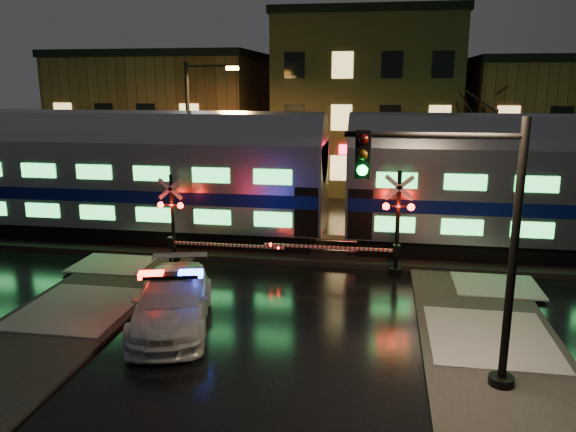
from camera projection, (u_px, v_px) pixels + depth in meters
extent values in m
plane|color=black|center=(287.00, 291.00, 20.28)|extent=(120.00, 120.00, 0.00)
cube|color=black|center=(306.00, 249.00, 25.05)|extent=(90.00, 4.20, 0.24)
cube|color=#2D2D2D|center=(21.00, 353.00, 15.56)|extent=(4.00, 20.00, 0.12)
cube|color=#2D2D2D|center=(512.00, 394.00, 13.47)|extent=(4.00, 20.00, 0.12)
cube|color=brown|center=(166.00, 121.00, 42.43)|extent=(14.00, 10.00, 9.00)
cube|color=brown|center=(367.00, 105.00, 40.21)|extent=(12.00, 11.00, 11.50)
cube|color=brown|center=(559.00, 129.00, 37.99)|extent=(12.00, 10.00, 8.50)
cube|color=black|center=(64.00, 227.00, 26.81)|extent=(24.00, 2.40, 0.80)
cube|color=#B7BAC1|center=(59.00, 179.00, 26.27)|extent=(25.00, 3.05, 3.80)
cube|color=navy|center=(60.00, 188.00, 26.37)|extent=(24.75, 3.09, 0.55)
cube|color=#43FF68|center=(42.00, 210.00, 25.05)|extent=(21.00, 0.05, 0.62)
cube|color=#43FF68|center=(38.00, 170.00, 24.63)|extent=(21.00, 0.05, 0.62)
cylinder|color=#B7BAC1|center=(56.00, 143.00, 25.88)|extent=(25.00, 3.05, 3.05)
imported|color=white|center=(172.00, 301.00, 17.25)|extent=(3.53, 5.89, 1.60)
cube|color=black|center=(171.00, 276.00, 17.05)|extent=(1.72, 0.82, 0.11)
cube|color=#FF0C05|center=(151.00, 275.00, 16.99)|extent=(0.80, 0.54, 0.19)
cube|color=#1426FF|center=(191.00, 274.00, 17.09)|extent=(0.80, 0.54, 0.19)
cylinder|color=black|center=(395.00, 272.00, 21.93)|extent=(0.52, 0.52, 0.31)
cylinder|color=black|center=(398.00, 224.00, 21.48)|extent=(0.17, 0.17, 4.14)
sphere|color=#FF0C05|center=(386.00, 206.00, 21.22)|extent=(0.27, 0.27, 0.27)
sphere|color=#FF0C05|center=(411.00, 207.00, 21.07)|extent=(0.27, 0.27, 0.27)
cube|color=white|center=(329.00, 247.00, 21.89)|extent=(5.17, 0.10, 0.10)
cube|color=black|center=(396.00, 251.00, 21.47)|extent=(0.25, 0.30, 0.45)
cylinder|color=black|center=(175.00, 260.00, 23.38)|extent=(0.47, 0.47, 0.28)
cylinder|color=black|center=(173.00, 220.00, 22.98)|extent=(0.15, 0.15, 3.75)
sphere|color=#FF0C05|center=(161.00, 205.00, 22.72)|extent=(0.24, 0.24, 0.24)
sphere|color=#FF0C05|center=(180.00, 206.00, 22.59)|extent=(0.24, 0.24, 0.24)
cube|color=white|center=(227.00, 245.00, 22.57)|extent=(4.68, 0.10, 0.10)
cube|color=black|center=(172.00, 242.00, 22.95)|extent=(0.25, 0.30, 0.45)
cylinder|color=black|center=(501.00, 383.00, 13.80)|extent=(0.62, 0.62, 0.33)
cylinder|color=black|center=(513.00, 260.00, 13.07)|extent=(0.20, 0.20, 6.64)
cylinder|color=black|center=(433.00, 135.00, 12.72)|extent=(3.98, 0.13, 0.13)
cube|color=black|center=(363.00, 154.00, 12.93)|extent=(0.35, 0.31, 1.11)
sphere|color=#0CFF3F|center=(362.00, 170.00, 12.86)|extent=(0.24, 0.24, 0.24)
cylinder|color=black|center=(189.00, 145.00, 29.02)|extent=(0.21, 0.21, 8.36)
cylinder|color=black|center=(210.00, 66.00, 27.90)|extent=(2.51, 0.13, 0.13)
cube|color=orange|center=(232.00, 68.00, 27.74)|extent=(0.57, 0.29, 0.19)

